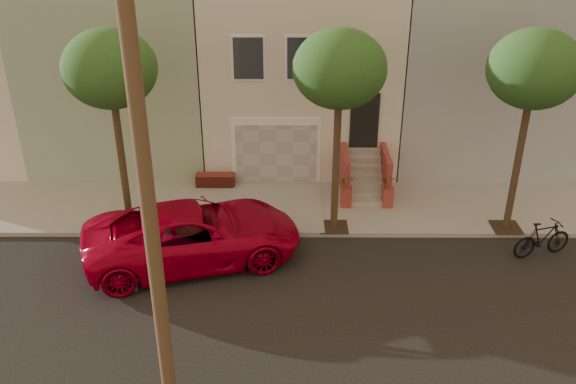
{
  "coord_description": "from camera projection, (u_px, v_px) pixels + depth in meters",
  "views": [
    {
      "loc": [
        -0.39,
        -13.16,
        10.0
      ],
      "look_at": [
        -0.46,
        3.0,
        1.85
      ],
      "focal_mm": 38.4,
      "sensor_mm": 36.0,
      "label": 1
    }
  ],
  "objects": [
    {
      "name": "pickup_truck",
      "position": [
        193.0,
        234.0,
        17.87
      ],
      "size": [
        6.79,
        4.48,
        1.73
      ],
      "primitive_type": "imported",
      "rotation": [
        0.0,
        0.0,
        1.85
      ],
      "color": "#B0001F",
      "rests_on": "ground"
    },
    {
      "name": "ground",
      "position": [
        305.0,
        306.0,
        16.25
      ],
      "size": [
        90.0,
        90.0,
        0.0
      ],
      "primitive_type": "plane",
      "color": "black",
      "rests_on": "ground"
    },
    {
      "name": "tree_mid",
      "position": [
        340.0,
        70.0,
        17.37
      ],
      "size": [
        2.7,
        2.57,
        6.3
      ],
      "color": "#2D2116",
      "rests_on": "sidewalk"
    },
    {
      "name": "sidewalk",
      "position": [
        302.0,
        208.0,
        21.0
      ],
      "size": [
        40.0,
        3.7,
        0.15
      ],
      "primitive_type": "cube",
      "color": "gray",
      "rests_on": "ground"
    },
    {
      "name": "motorcycle",
      "position": [
        542.0,
        239.0,
        18.19
      ],
      "size": [
        1.98,
        1.06,
        1.15
      ],
      "primitive_type": "imported",
      "rotation": [
        0.0,
        0.0,
        1.86
      ],
      "color": "black",
      "rests_on": "ground"
    },
    {
      "name": "tree_right",
      "position": [
        535.0,
        70.0,
        17.35
      ],
      "size": [
        2.7,
        2.57,
        6.3
      ],
      "color": "#2D2116",
      "rests_on": "sidewalk"
    },
    {
      "name": "house_row",
      "position": [
        300.0,
        60.0,
        24.6
      ],
      "size": [
        33.1,
        11.7,
        7.0
      ],
      "color": "beige",
      "rests_on": "sidewalk"
    },
    {
      "name": "tree_left",
      "position": [
        110.0,
        70.0,
        17.39
      ],
      "size": [
        2.7,
        2.57,
        6.3
      ],
      "color": "#2D2116",
      "rests_on": "sidewalk"
    }
  ]
}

